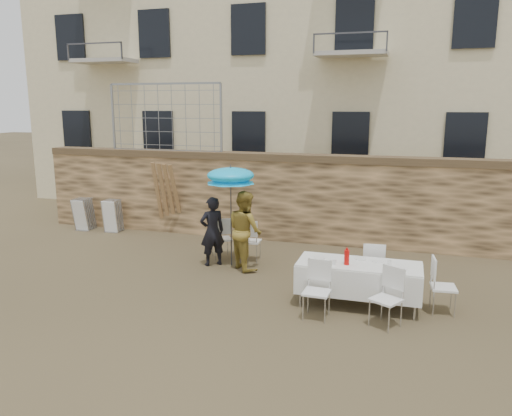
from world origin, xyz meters
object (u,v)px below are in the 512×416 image
(soda_bottle, at_px, (347,257))
(table_chair_side, at_px, (444,286))
(woman_dress, at_px, (245,230))
(couple_chair_right, at_px, (251,240))
(chair_stack_left, at_px, (88,212))
(man_suit, at_px, (212,231))
(table_chair_front_right, at_px, (386,298))
(chair_stack_right, at_px, (116,214))
(couple_chair_left, at_px, (222,238))
(table_chair_front_left, at_px, (317,291))
(umbrella, at_px, (231,178))
(table_chair_back, at_px, (373,266))
(banquet_table, at_px, (359,266))

(soda_bottle, bearing_deg, table_chair_side, 8.88)
(woman_dress, distance_m, couple_chair_right, 0.66)
(soda_bottle, height_order, chair_stack_left, soda_bottle)
(man_suit, distance_m, table_chair_front_right, 4.33)
(woman_dress, bearing_deg, chair_stack_right, 19.51)
(couple_chair_left, bearing_deg, chair_stack_right, -55.55)
(couple_chair_right, bearing_deg, table_chair_front_right, 136.22)
(soda_bottle, distance_m, table_chair_front_left, 0.84)
(soda_bottle, relative_size, table_chair_side, 0.27)
(chair_stack_left, relative_size, chair_stack_right, 1.00)
(man_suit, distance_m, couple_chair_right, 0.93)
(umbrella, height_order, couple_chair_left, umbrella)
(soda_bottle, distance_m, table_chair_back, 1.11)
(chair_stack_right, bearing_deg, man_suit, -29.07)
(man_suit, xyz_separation_m, umbrella, (0.40, 0.10, 1.17))
(man_suit, xyz_separation_m, table_chair_side, (4.67, -1.25, -0.28))
(man_suit, height_order, umbrella, umbrella)
(man_suit, height_order, chair_stack_right, man_suit)
(table_chair_front_right, height_order, chair_stack_left, table_chair_front_right)
(man_suit, xyz_separation_m, table_chair_front_right, (3.77, -2.10, -0.28))
(man_suit, xyz_separation_m, table_chair_front_left, (2.67, -2.10, -0.28))
(umbrella, distance_m, couple_chair_right, 1.54)
(soda_bottle, xyz_separation_m, table_chair_front_left, (-0.40, -0.60, -0.43))
(man_suit, relative_size, umbrella, 0.75)
(man_suit, xyz_separation_m, chair_stack_left, (-4.62, 2.07, -0.30))
(banquet_table, xyz_separation_m, chair_stack_left, (-7.89, 3.42, -0.27))
(banquet_table, bearing_deg, table_chair_front_left, -128.66)
(table_chair_front_left, xyz_separation_m, chair_stack_right, (-6.39, 4.17, -0.02))
(banquet_table, bearing_deg, man_suit, 157.52)
(table_chair_front_left, bearing_deg, table_chair_back, 65.35)
(table_chair_back, distance_m, chair_stack_right, 7.65)
(banquet_table, bearing_deg, couple_chair_left, 149.80)
(soda_bottle, bearing_deg, table_chair_front_left, -123.69)
(man_suit, height_order, table_chair_side, man_suit)
(banquet_table, bearing_deg, umbrella, 153.14)
(banquet_table, relative_size, chair_stack_left, 2.28)
(man_suit, height_order, chair_stack_left, man_suit)
(woman_dress, distance_m, soda_bottle, 2.77)
(couple_chair_left, bearing_deg, table_chair_side, 125.53)
(umbrella, xyz_separation_m, couple_chair_right, (0.30, 0.45, -1.45))
(soda_bottle, bearing_deg, woman_dress, 147.06)
(table_chair_side, xyz_separation_m, chair_stack_right, (-8.39, 3.32, -0.02))
(woman_dress, height_order, banquet_table, woman_dress)
(umbrella, distance_m, chair_stack_left, 5.59)
(banquet_table, bearing_deg, table_chair_back, 75.96)
(table_chair_front_right, relative_size, table_chair_side, 1.00)
(couple_chair_left, relative_size, banquet_table, 0.46)
(chair_stack_right, bearing_deg, chair_stack_left, 180.00)
(table_chair_back, bearing_deg, soda_bottle, 62.97)
(couple_chair_left, distance_m, table_chair_front_left, 3.77)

